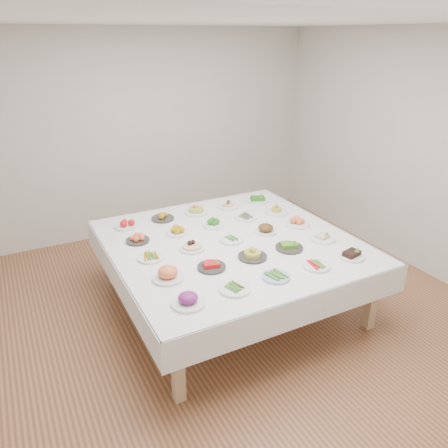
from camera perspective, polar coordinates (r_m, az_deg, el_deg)
name	(u,v)px	position (r m, az deg, el deg)	size (l,w,h in m)	color
room_envelope	(233,139)	(3.98, 1.21, 11.04)	(5.02, 5.02, 2.81)	#9B6340
display_table	(231,246)	(4.50, 0.89, -2.91)	(2.41, 2.41, 0.75)	white
dish_0	(188,297)	(3.46, -4.72, -9.53)	(0.27, 0.27, 0.14)	white
dish_1	(235,288)	(3.64, 1.40, -8.33)	(0.26, 0.26, 0.06)	white
dish_2	(276,276)	(3.83, 6.80, -6.71)	(0.24, 0.24, 0.06)	#4C66B2
dish_3	(316,265)	(4.06, 11.97, -5.21)	(0.25, 0.25, 0.06)	white
dish_4	(352,253)	(4.30, 16.34, -3.63)	(0.24, 0.24, 0.11)	white
dish_5	(168,271)	(3.80, -7.37, -6.11)	(0.27, 0.27, 0.16)	white
dish_6	(211,264)	(3.95, -1.64, -5.23)	(0.26, 0.26, 0.11)	#302D2A
dish_7	(253,251)	(4.12, 3.76, -3.55)	(0.27, 0.27, 0.15)	#302D2A
dish_8	(289,244)	(4.34, 8.54, -2.65)	(0.27, 0.27, 0.12)	#302D2A
dish_9	(322,236)	(4.59, 12.72, -1.53)	(0.26, 0.26, 0.11)	white
dish_10	(151,257)	(4.17, -9.54, -4.21)	(0.25, 0.25, 0.06)	white
dish_11	(192,243)	(4.28, -4.21, -2.53)	(0.27, 0.27, 0.14)	white
dish_12	(231,239)	(4.47, 0.98, -1.95)	(0.25, 0.25, 0.05)	white
dish_13	(266,227)	(4.65, 5.47, -0.42)	(0.23, 0.23, 0.14)	white
dish_14	(298,220)	(4.88, 9.62, 0.46)	(0.27, 0.27, 0.12)	white
dish_15	(138,238)	(4.52, -11.23, -1.79)	(0.24, 0.24, 0.10)	#302D2A
dish_16	(177,230)	(4.64, -6.12, -0.74)	(0.23, 0.23, 0.10)	white
dish_17	(213,223)	(4.79, -1.40, 0.17)	(0.23, 0.23, 0.10)	white
dish_18	(246,217)	(5.00, 2.85, 0.93)	(0.26, 0.26, 0.06)	white
dish_19	(277,208)	(5.18, 6.89, 2.05)	(0.27, 0.27, 0.14)	white
dish_20	(126,222)	(4.88, -12.64, 0.20)	(0.26, 0.26, 0.12)	white
dish_21	(163,216)	(5.01, -8.02, 1.08)	(0.25, 0.25, 0.11)	#302D2A
dish_22	(196,207)	(5.14, -3.68, 2.20)	(0.28, 0.27, 0.16)	white
dish_23	(228,203)	(5.31, 0.50, 2.80)	(0.26, 0.26, 0.13)	white
dish_24	(258,198)	(5.51, 4.41, 3.47)	(0.27, 0.27, 0.13)	white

